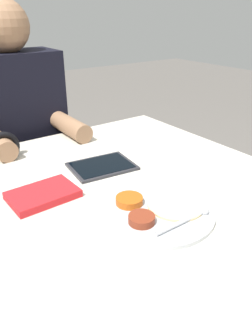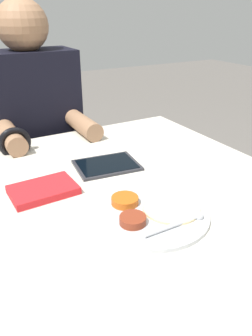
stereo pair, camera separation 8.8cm
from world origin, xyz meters
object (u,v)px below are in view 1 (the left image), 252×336
(thali_tray, at_px, (157,210))
(tablet_device, at_px, (102,166))
(red_notebook, at_px, (43,195))
(person_diner, at_px, (24,164))

(thali_tray, distance_m, tablet_device, 0.29)
(red_notebook, bearing_deg, thali_tray, -49.73)
(thali_tray, height_order, tablet_device, thali_tray)
(tablet_device, relative_size, person_diner, 0.17)
(thali_tray, xyz_separation_m, red_notebook, (-0.19, 0.23, 0.00))
(thali_tray, distance_m, person_diner, 0.83)
(tablet_device, xyz_separation_m, person_diner, (-0.08, 0.52, -0.17))
(red_notebook, bearing_deg, tablet_device, 16.21)
(red_notebook, distance_m, person_diner, 0.62)
(tablet_device, bearing_deg, red_notebook, -163.79)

